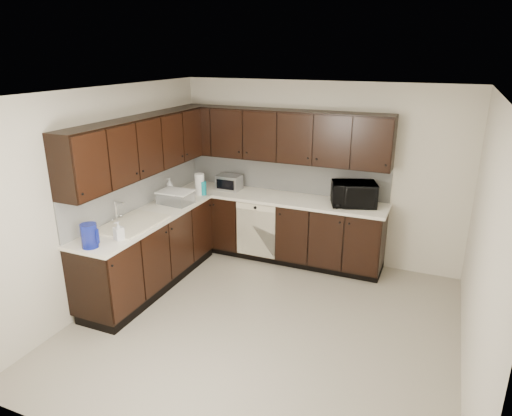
# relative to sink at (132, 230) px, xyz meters

# --- Properties ---
(floor) EXTENTS (4.00, 4.00, 0.00)m
(floor) POSITION_rel_sink_xyz_m (1.68, 0.01, -0.88)
(floor) COLOR #A59C89
(floor) RESTS_ON ground
(ceiling) EXTENTS (4.00, 4.00, 0.00)m
(ceiling) POSITION_rel_sink_xyz_m (1.68, 0.01, 1.62)
(ceiling) COLOR white
(ceiling) RESTS_ON wall_back
(wall_back) EXTENTS (4.00, 0.02, 2.50)m
(wall_back) POSITION_rel_sink_xyz_m (1.68, 2.01, 0.37)
(wall_back) COLOR beige
(wall_back) RESTS_ON floor
(wall_left) EXTENTS (0.02, 4.00, 2.50)m
(wall_left) POSITION_rel_sink_xyz_m (-0.32, 0.01, 0.37)
(wall_left) COLOR beige
(wall_left) RESTS_ON floor
(wall_right) EXTENTS (0.02, 4.00, 2.50)m
(wall_right) POSITION_rel_sink_xyz_m (3.68, 0.01, 0.37)
(wall_right) COLOR beige
(wall_right) RESTS_ON floor
(wall_front) EXTENTS (4.00, 0.02, 2.50)m
(wall_front) POSITION_rel_sink_xyz_m (1.68, -1.99, 0.37)
(wall_front) COLOR beige
(wall_front) RESTS_ON floor
(lower_cabinets) EXTENTS (3.00, 2.80, 0.90)m
(lower_cabinets) POSITION_rel_sink_xyz_m (0.67, 1.12, -0.47)
(lower_cabinets) COLOR black
(lower_cabinets) RESTS_ON floor
(countertop) EXTENTS (3.03, 2.83, 0.04)m
(countertop) POSITION_rel_sink_xyz_m (0.67, 1.12, 0.04)
(countertop) COLOR white
(countertop) RESTS_ON lower_cabinets
(backsplash) EXTENTS (3.00, 2.80, 0.48)m
(backsplash) POSITION_rel_sink_xyz_m (0.46, 1.33, 0.30)
(backsplash) COLOR beige
(backsplash) RESTS_ON countertop
(upper_cabinets) EXTENTS (3.00, 2.80, 0.70)m
(upper_cabinets) POSITION_rel_sink_xyz_m (0.58, 1.22, 0.89)
(upper_cabinets) COLOR black
(upper_cabinets) RESTS_ON wall_back
(dishwasher) EXTENTS (0.58, 0.04, 0.78)m
(dishwasher) POSITION_rel_sink_xyz_m (0.98, 1.42, -0.33)
(dishwasher) COLOR beige
(dishwasher) RESTS_ON lower_cabinets
(sink) EXTENTS (0.54, 0.82, 0.42)m
(sink) POSITION_rel_sink_xyz_m (0.00, 0.00, 0.00)
(sink) COLOR beige
(sink) RESTS_ON countertop
(microwave) EXTENTS (0.66, 0.55, 0.31)m
(microwave) POSITION_rel_sink_xyz_m (2.24, 1.72, 0.22)
(microwave) COLOR black
(microwave) RESTS_ON countertop
(soap_bottle_a) EXTENTS (0.12, 0.12, 0.21)m
(soap_bottle_a) POSITION_rel_sink_xyz_m (0.16, -0.41, 0.16)
(soap_bottle_a) COLOR gray
(soap_bottle_a) RESTS_ON countertop
(soap_bottle_b) EXTENTS (0.13, 0.14, 0.27)m
(soap_bottle_b) POSITION_rel_sink_xyz_m (-0.18, 1.11, 0.19)
(soap_bottle_b) COLOR gray
(soap_bottle_b) RESTS_ON countertop
(toaster_oven) EXTENTS (0.34, 0.26, 0.21)m
(toaster_oven) POSITION_rel_sink_xyz_m (0.42, 1.74, 0.17)
(toaster_oven) COLOR #BDBCBF
(toaster_oven) RESTS_ON countertop
(storage_bin) EXTENTS (0.45, 0.35, 0.16)m
(storage_bin) POSITION_rel_sink_xyz_m (0.05, 0.89, 0.14)
(storage_bin) COLOR white
(storage_bin) RESTS_ON countertop
(blue_pitcher) EXTENTS (0.20, 0.20, 0.26)m
(blue_pitcher) POSITION_rel_sink_xyz_m (0.01, -0.69, 0.19)
(blue_pitcher) COLOR #101D97
(blue_pitcher) RESTS_ON countertop
(teal_tumbler) EXTENTS (0.10, 0.10, 0.20)m
(teal_tumbler) POSITION_rel_sink_xyz_m (0.20, 1.36, 0.16)
(teal_tumbler) COLOR #0D8694
(teal_tumbler) RESTS_ON countertop
(paper_towel_roll) EXTENTS (0.14, 0.14, 0.30)m
(paper_towel_roll) POSITION_rel_sink_xyz_m (0.15, 1.36, 0.21)
(paper_towel_roll) COLOR white
(paper_towel_roll) RESTS_ON countertop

